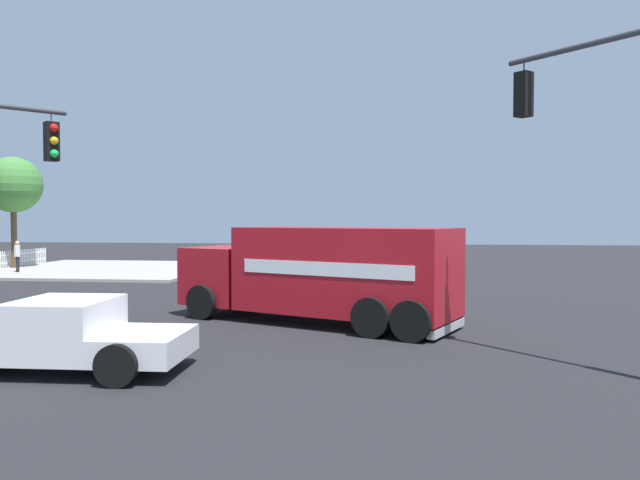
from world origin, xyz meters
TOP-DOWN VIEW (x-y plane):
  - ground_plane at (0.00, 0.00)m, footprint 100.00×100.00m
  - sidewalk_corner_near at (-13.32, -13.32)m, footprint 11.88×11.88m
  - delivery_truck at (2.02, 0.69)m, footprint 5.50×8.34m
  - pickup_white at (7.98, -3.72)m, footprint 2.41×5.27m
  - pedestrian_near_corner at (-10.33, -16.72)m, footprint 0.49×0.34m
  - picket_fence_run at (-13.32, -19.02)m, footprint 6.58×0.05m
  - shade_tree_near at (-12.93, -18.65)m, footprint 3.14×3.14m

SIDE VIEW (x-z plane):
  - ground_plane at x=0.00m, z-range 0.00..0.00m
  - sidewalk_corner_near at x=-13.32m, z-range 0.00..0.14m
  - picket_fence_run at x=-13.32m, z-range 0.15..1.10m
  - pickup_white at x=7.98m, z-range 0.04..1.42m
  - pedestrian_near_corner at x=-10.33m, z-range 0.25..1.86m
  - delivery_truck at x=2.02m, z-range 0.08..2.75m
  - shade_tree_near at x=-12.93m, z-range 1.66..7.91m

